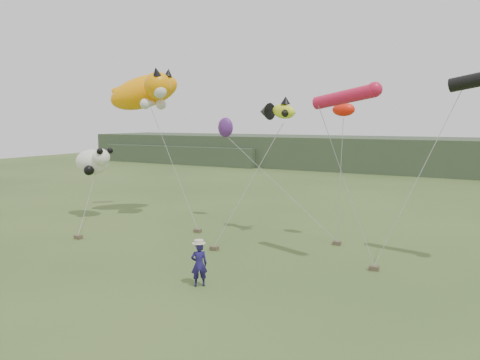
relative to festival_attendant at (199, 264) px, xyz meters
name	(u,v)px	position (x,y,z in m)	size (l,w,h in m)	color
ground	(198,281)	(-0.35, 0.41, -0.83)	(120.00, 120.00, 0.00)	#385123
headland	(379,154)	(-3.46, 45.10, 1.10)	(90.00, 13.00, 4.00)	#2D3D28
festival_attendant	(199,264)	(0.00, 0.00, 0.00)	(0.60, 0.40, 1.65)	#1D1653
sandbag_anchors	(233,244)	(-1.65, 5.41, -0.73)	(14.94, 5.59, 0.19)	brown
cat_kite	(147,91)	(-9.87, 9.09, 7.05)	(5.75, 4.59, 3.17)	#FE9604
fish_kite	(277,111)	(-0.64, 8.14, 5.73)	(2.42, 1.59, 1.20)	yellow
tube_kites	(430,85)	(6.87, 6.14, 6.64)	(8.36, 3.70, 1.79)	black
panda_kite	(93,162)	(-12.61, 7.11, 2.71)	(2.77, 1.79, 1.72)	white
misc_kites	(264,122)	(-2.12, 9.74, 5.18)	(8.82, 2.60, 1.86)	#FE1E0C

